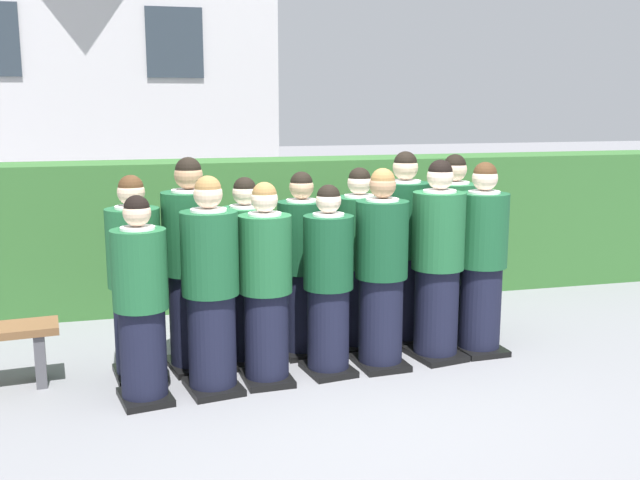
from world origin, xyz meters
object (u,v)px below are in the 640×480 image
Objects in this scene: student_front_row_0 at (141,305)px; student_rear_row_1 at (192,269)px; student_front_row_2 at (266,289)px; student_rear_row_6 at (452,250)px; student_rear_row_0 at (135,283)px; student_rear_row_4 at (359,263)px; student_front_row_4 at (381,274)px; student_front_row_1 at (211,291)px; student_front_row_6 at (481,263)px; student_rear_row_2 at (246,276)px; student_rear_row_3 at (302,269)px; student_front_row_5 at (437,265)px; student_front_row_3 at (328,285)px; student_rear_row_5 at (404,252)px.

student_front_row_0 is 0.74m from student_rear_row_1.
student_rear_row_6 is at bearing 21.74° from student_front_row_2.
student_rear_row_6 is at bearing 17.76° from student_front_row_0.
student_rear_row_0 is 1.93m from student_rear_row_4.
student_front_row_4 is 0.95× the size of student_rear_row_1.
student_front_row_1 is (0.51, 0.08, 0.06)m from student_front_row_0.
student_front_row_6 is 2.47m from student_rear_row_1.
student_front_row_0 is at bearing -170.85° from student_front_row_2.
student_front_row_2 is at bearing 9.88° from student_front_row_1.
student_rear_row_1 is at bearing 11.57° from student_rear_row_0.
student_rear_row_2 is 0.98× the size of student_rear_row_3.
student_front_row_5 reaches higher than student_front_row_6.
student_rear_row_2 is at bearing 144.49° from student_front_row_3.
student_rear_row_5 reaches higher than student_front_row_3.
student_rear_row_5 is 0.52m from student_rear_row_6.
student_rear_row_3 is (-0.56, 0.47, -0.03)m from student_front_row_4.
student_rear_row_1 reaches higher than student_rear_row_3.
student_front_row_1 reaches higher than student_rear_row_2.
student_front_row_5 is 1.02× the size of student_front_row_6.
student_rear_row_1 reaches higher than student_rear_row_6.
student_front_row_1 is at bearing -153.50° from student_rear_row_4.
student_front_row_3 is at bearing -35.51° from student_rear_row_2.
student_rear_row_4 is (1.37, 0.68, -0.01)m from student_front_row_1.
student_front_row_4 is at bearing -171.11° from student_front_row_5.
student_rear_row_0 is 1.02× the size of student_rear_row_3.
student_rear_row_5 reaches higher than student_front_row_0.
student_rear_row_0 is 1.03× the size of student_rear_row_2.
student_rear_row_4 is at bearing 6.98° from student_rear_row_2.
student_rear_row_6 is (2.87, 0.39, 0.04)m from student_rear_row_0.
student_front_row_5 is at bearing 7.83° from student_front_row_0.
student_front_row_1 is 1.06m from student_rear_row_3.
student_rear_row_5 is (1.46, 0.19, 0.08)m from student_rear_row_2.
student_front_row_0 is at bearing -157.98° from student_rear_row_4.
student_rear_row_6 reaches higher than student_rear_row_0.
student_front_row_0 is 0.99× the size of student_front_row_3.
student_front_row_6 is at bearing 6.75° from student_front_row_2.
student_front_row_4 is 1.02× the size of student_rear_row_0.
student_rear_row_2 is 0.90× the size of student_rear_row_5.
student_front_row_6 is at bearing -39.60° from student_rear_row_5.
student_front_row_5 is at bearing 7.00° from student_front_row_2.
student_front_row_0 is 0.97× the size of student_front_row_2.
student_rear_row_2 is at bearing 98.59° from student_front_row_2.
student_front_row_4 is (1.91, 0.25, 0.06)m from student_front_row_0.
student_front_row_3 is 0.92× the size of student_front_row_6.
student_front_row_5 is 1.61m from student_rear_row_2.
student_rear_row_3 is at bearing -172.70° from student_rear_row_6.
student_rear_row_5 is (1.82, 0.75, 0.05)m from student_front_row_1.
student_rear_row_2 is 0.97× the size of student_rear_row_4.
student_rear_row_1 is 2.44m from student_rear_row_6.
student_front_row_6 is 1.03× the size of student_rear_row_0.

